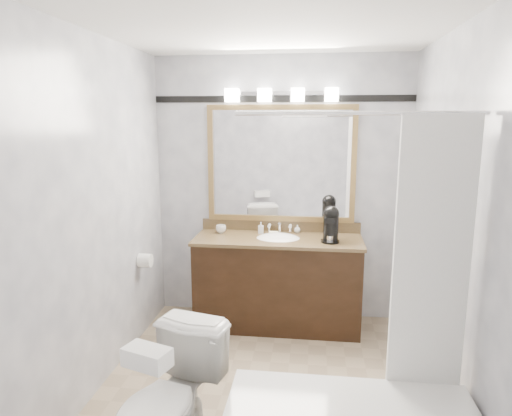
% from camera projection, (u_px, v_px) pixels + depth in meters
% --- Properties ---
extents(room, '(2.42, 2.62, 2.52)m').
position_uv_depth(room, '(267.00, 219.00, 3.10)').
color(room, tan).
rests_on(room, ground).
extents(vanity, '(1.53, 0.58, 0.97)m').
position_uv_depth(vanity, '(278.00, 280.00, 4.25)').
color(vanity, black).
rests_on(vanity, ground).
extents(mirror, '(1.40, 0.04, 1.10)m').
position_uv_depth(mirror, '(281.00, 164.00, 4.30)').
color(mirror, olive).
rests_on(mirror, room).
extents(vanity_light_bar, '(1.02, 0.14, 0.12)m').
position_uv_depth(vanity_light_bar, '(281.00, 95.00, 4.13)').
color(vanity_light_bar, silver).
rests_on(vanity_light_bar, room).
extents(accent_stripe, '(2.40, 0.01, 0.06)m').
position_uv_depth(accent_stripe, '(282.00, 99.00, 4.20)').
color(accent_stripe, black).
rests_on(accent_stripe, room).
extents(tp_roll, '(0.11, 0.12, 0.12)m').
position_uv_depth(tp_roll, '(145.00, 260.00, 3.99)').
color(tp_roll, white).
rests_on(tp_roll, room).
extents(toilet, '(0.60, 0.84, 0.77)m').
position_uv_depth(toilet, '(168.00, 406.00, 2.48)').
color(toilet, white).
rests_on(toilet, ground).
extents(tissue_box, '(0.25, 0.19, 0.09)m').
position_uv_depth(tissue_box, '(147.00, 357.00, 2.15)').
color(tissue_box, white).
rests_on(tissue_box, toilet).
extents(coffee_maker, '(0.16, 0.21, 0.32)m').
position_uv_depth(coffee_maker, '(331.00, 223.00, 4.03)').
color(coffee_maker, black).
rests_on(coffee_maker, vanity).
extents(cup_left, '(0.10, 0.10, 0.08)m').
position_uv_depth(cup_left, '(221.00, 229.00, 4.34)').
color(cup_left, white).
rests_on(cup_left, vanity).
extents(soap_bottle_a, '(0.05, 0.05, 0.11)m').
position_uv_depth(soap_bottle_a, '(261.00, 228.00, 4.32)').
color(soap_bottle_a, white).
rests_on(soap_bottle_a, vanity).
extents(soap_bottle_b, '(0.07, 0.07, 0.07)m').
position_uv_depth(soap_bottle_b, '(297.00, 229.00, 4.35)').
color(soap_bottle_b, white).
rests_on(soap_bottle_b, vanity).
extents(soap_bar, '(0.09, 0.05, 0.03)m').
position_uv_depth(soap_bar, '(274.00, 233.00, 4.29)').
color(soap_bar, '#EAEBC2').
rests_on(soap_bar, vanity).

